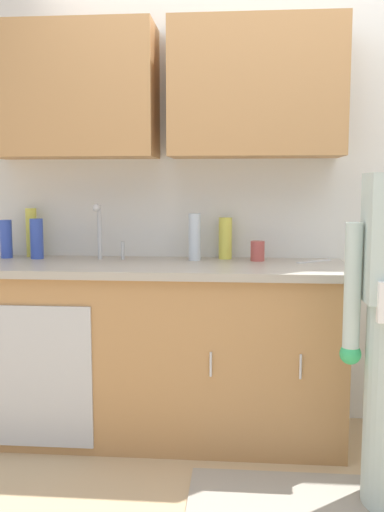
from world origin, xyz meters
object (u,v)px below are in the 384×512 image
object	(u,v)px
bottle_dish_liquid	(31,232)
bottle_soap	(37,239)
cup_by_sink	(258,251)
sink	(101,265)
knife_on_counter	(314,261)
bottle_water_tall	(6,239)
bottle_cleaner_spray	(195,237)
bottle_water_short	(225,238)

from	to	relation	value
bottle_dish_liquid	bottle_soap	bearing A→B (deg)	-55.46
bottle_dish_liquid	cup_by_sink	distance (m)	1.31
bottle_soap	cup_by_sink	xyz separation A→B (m)	(1.24, 0.01, -0.06)
sink	knife_on_counter	bearing A→B (deg)	6.52
bottle_water_tall	bottle_soap	distance (m)	0.19
bottle_cleaner_spray	bottle_water_tall	bearing A→B (deg)	179.05
bottle_soap	bottle_cleaner_spray	world-z (taller)	bottle_cleaner_spray
sink	bottle_water_tall	world-z (taller)	sink
sink	bottle_water_short	distance (m)	0.71
cup_by_sink	bottle_water_tall	bearing A→B (deg)	179.56
bottle_water_tall	sink	bearing A→B (deg)	-15.09
bottle_water_tall	bottle_water_short	bearing A→B (deg)	2.98
sink	bottle_dish_liquid	xyz separation A→B (m)	(-0.46, 0.23, 0.15)
bottle_dish_liquid	knife_on_counter	size ratio (longest dim) A/B	1.17
bottle_water_tall	knife_on_counter	bearing A→B (deg)	-0.90
bottle_cleaner_spray	bottle_dish_liquid	world-z (taller)	bottle_dish_liquid
cup_by_sink	knife_on_counter	distance (m)	0.31
bottle_water_short	bottle_cleaner_spray	size ratio (longest dim) A/B	0.90
cup_by_sink	bottle_water_short	bearing A→B (deg)	157.07
bottle_cleaner_spray	knife_on_counter	bearing A→B (deg)	-0.81
bottle_cleaner_spray	cup_by_sink	world-z (taller)	bottle_cleaner_spray
sink	bottle_water_short	xyz separation A→B (m)	(0.66, 0.22, 0.13)
sink	cup_by_sink	world-z (taller)	sink
bottle_water_tall	bottle_cleaner_spray	bearing A→B (deg)	-0.95
bottle_water_tall	bottle_cleaner_spray	world-z (taller)	bottle_cleaner_spray
knife_on_counter	bottle_water_short	bearing A→B (deg)	-49.03
bottle_water_short	cup_by_sink	bearing A→B (deg)	-22.93
sink	bottle_soap	bearing A→B (deg)	160.96
bottle_water_tall	knife_on_counter	world-z (taller)	bottle_water_tall
bottle_soap	knife_on_counter	distance (m)	1.54
bottle_water_tall	bottle_cleaner_spray	size ratio (longest dim) A/B	0.84
bottle_dish_liquid	cup_by_sink	xyz separation A→B (m)	(1.30, -0.08, -0.09)
bottle_soap	cup_by_sink	size ratio (longest dim) A/B	2.08
bottle_soap	bottle_dish_liquid	size ratio (longest dim) A/B	0.81
sink	bottle_water_short	bearing A→B (deg)	18.65
bottle_water_short	knife_on_counter	bearing A→B (deg)	-10.76
bottle_soap	cup_by_sink	bearing A→B (deg)	0.43
bottle_water_short	bottle_dish_liquid	bearing A→B (deg)	179.60
bottle_cleaner_spray	sink	bearing A→B (deg)	-164.18
knife_on_counter	bottle_cleaner_spray	bearing A→B (deg)	-39.08
bottle_soap	bottle_dish_liquid	distance (m)	0.12
bottle_water_tall	knife_on_counter	distance (m)	1.73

